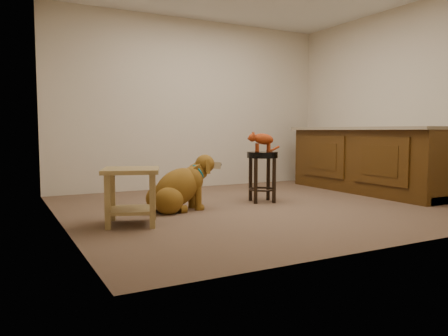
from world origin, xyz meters
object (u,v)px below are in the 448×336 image
padded_stool (262,166)px  side_table (131,188)px  wood_stool (328,163)px  golden_retriever (178,189)px  tabby_kitten (262,140)px

padded_stool → side_table: 1.89m
padded_stool → wood_stool: 1.84m
golden_retriever → tabby_kitten: (1.14, 0.08, 0.53)m
wood_stool → side_table: wood_stool is taller
tabby_kitten → padded_stool: bearing=-5.7°
padded_stool → wood_stool: wood_stool is taller
padded_stool → golden_retriever: 1.17m
padded_stool → tabby_kitten: bearing=158.3°
wood_stool → padded_stool: bearing=-156.9°
tabby_kitten → side_table: bearing=-147.5°
wood_stool → golden_retriever: wood_stool is taller
side_table → golden_retriever: (0.66, 0.46, -0.11)m
padded_stool → side_table: bearing=-163.6°
wood_stool → side_table: size_ratio=1.13×
golden_retriever → wood_stool: bearing=13.4°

